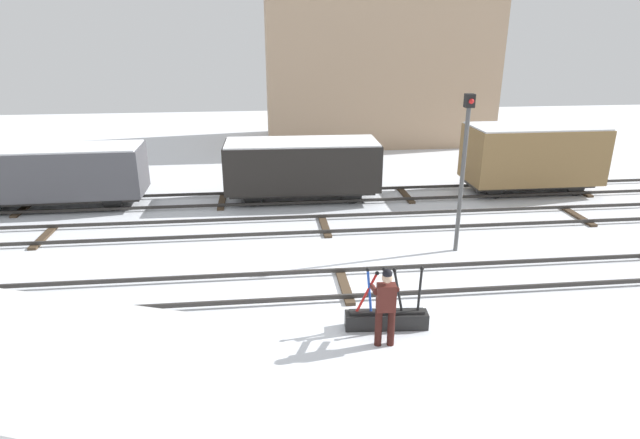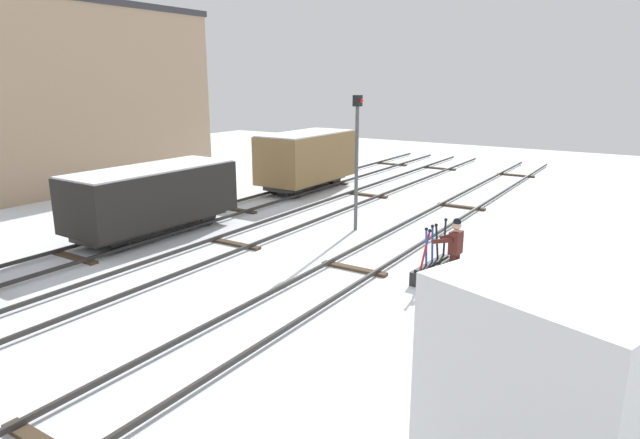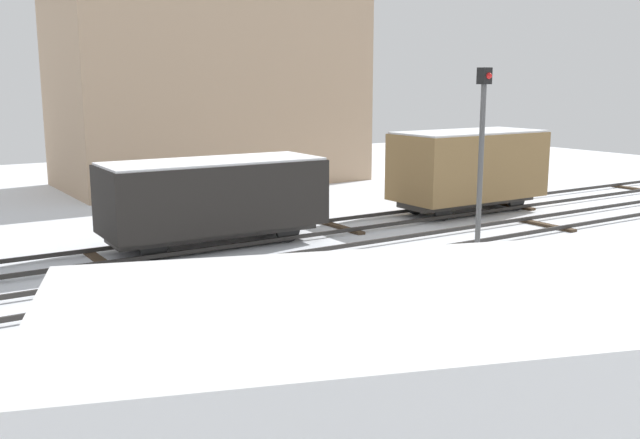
% 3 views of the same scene
% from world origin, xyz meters
% --- Properties ---
extents(ground_plane, '(60.00, 60.00, 0.00)m').
position_xyz_m(ground_plane, '(0.00, 0.00, 0.00)').
color(ground_plane, silver).
extents(track_main_line, '(44.00, 1.94, 0.18)m').
position_xyz_m(track_main_line, '(0.00, 0.00, 0.11)').
color(track_main_line, '#2D2B28').
rests_on(track_main_line, ground_plane).
extents(track_siding_near, '(44.00, 1.94, 0.18)m').
position_xyz_m(track_siding_near, '(0.00, 4.27, 0.11)').
color(track_siding_near, '#2D2B28').
rests_on(track_siding_near, ground_plane).
extents(track_siding_far, '(44.00, 1.94, 0.18)m').
position_xyz_m(track_siding_far, '(0.00, 7.27, 0.11)').
color(track_siding_far, '#2D2B28').
rests_on(track_siding_far, ground_plane).
extents(switch_lever_frame, '(1.82, 0.50, 1.45)m').
position_xyz_m(switch_lever_frame, '(0.61, -1.98, 0.25)').
color(switch_lever_frame, black).
rests_on(switch_lever_frame, ground_plane).
extents(rail_worker, '(0.57, 0.69, 1.73)m').
position_xyz_m(rail_worker, '(0.42, -2.60, 0.97)').
color(rail_worker, '#351511').
rests_on(rail_worker, ground_plane).
extents(delivery_truck, '(6.64, 4.12, 3.03)m').
position_xyz_m(delivery_truck, '(-4.65, -6.73, 1.69)').
color(delivery_truck, silver).
rests_on(delivery_truck, ground_plane).
extents(signal_post, '(0.24, 0.32, 4.52)m').
position_xyz_m(signal_post, '(3.60, 1.96, 2.72)').
color(signal_post, '#4C4C4C').
rests_on(signal_post, ground_plane).
extents(apartment_building, '(12.41, 6.29, 8.53)m').
position_xyz_m(apartment_building, '(4.52, 18.35, 4.27)').
color(apartment_building, tan).
rests_on(apartment_building, ground_plane).
extents(freight_car_far_end, '(5.71, 2.29, 2.25)m').
position_xyz_m(freight_car_far_end, '(-0.50, 7.27, 1.31)').
color(freight_car_far_end, '#2D2B28').
rests_on(freight_car_far_end, ground_plane).
extents(freight_car_mid_siding, '(5.04, 2.32, 2.65)m').
position_xyz_m(freight_car_mid_siding, '(8.47, 7.27, 1.51)').
color(freight_car_mid_siding, '#2D2B28').
rests_on(freight_car_mid_siding, ground_plane).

